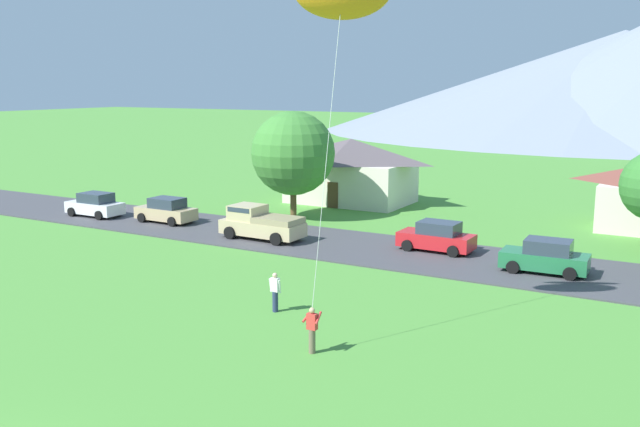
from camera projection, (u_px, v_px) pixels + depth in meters
The scene contains 10 objects.
road_strip at pixel (398, 252), 38.81m from camera, with size 160.00×7.56×0.08m, color #424247.
mountain_far_west_ridge at pixel (622, 81), 138.10m from camera, with size 118.73×118.73×19.86m, color gray.
house_left_center at pixel (351, 170), 54.89m from camera, with size 9.93×6.50×5.09m.
tree_right_of_center at pixel (293, 153), 47.86m from camera, with size 5.86×5.86×7.55m.
parked_car_tan_west_end at pixel (166, 211), 46.90m from camera, with size 4.21×2.11×1.68m.
parked_car_white_mid_west at pixel (95, 205), 49.05m from camera, with size 4.21×2.11×1.68m.
parked_car_red_mid_east at pixel (437, 237), 38.83m from camera, with size 4.25×2.17×1.68m.
parked_car_green_east_end at pixel (545, 257), 34.35m from camera, with size 4.27×2.21×1.68m.
pickup_truck_sand_east_side at pixel (260, 223), 41.86m from camera, with size 5.24×2.40×1.99m.
watcher_person at pixel (275, 291), 28.63m from camera, with size 0.56×0.24×1.68m.
Camera 1 is at (14.78, -8.22, 9.37)m, focal length 38.72 mm.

